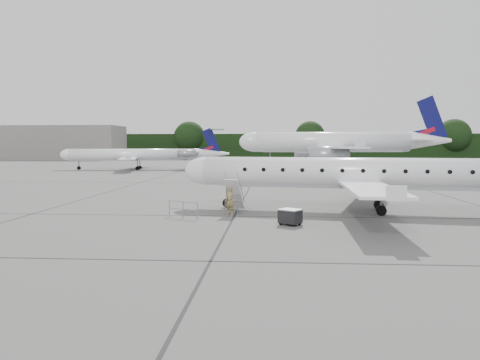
# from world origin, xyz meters

# --- Properties ---
(ground) EXTENTS (320.00, 320.00, 0.00)m
(ground) POSITION_xyz_m (0.00, 0.00, 0.00)
(ground) COLOR #60605E
(ground) RESTS_ON ground
(treeline) EXTENTS (260.00, 4.00, 8.00)m
(treeline) POSITION_xyz_m (0.00, 130.00, 4.00)
(treeline) COLOR black
(treeline) RESTS_ON ground
(terminal_building) EXTENTS (40.00, 14.00, 10.00)m
(terminal_building) POSITION_xyz_m (-70.00, 110.00, 5.00)
(terminal_building) COLOR slate
(terminal_building) RESTS_ON ground
(main_regional_jet) EXTENTS (30.92, 24.40, 7.20)m
(main_regional_jet) POSITION_xyz_m (1.66, 4.53, 3.60)
(main_regional_jet) COLOR white
(main_regional_jet) RESTS_ON ground
(airstair) EXTENTS (1.19, 2.31, 2.26)m
(airstair) POSITION_xyz_m (-6.92, 3.73, 1.13)
(airstair) COLOR white
(airstair) RESTS_ON ground
(passenger) EXTENTS (0.79, 0.68, 1.81)m
(passenger) POSITION_xyz_m (-7.12, 2.49, 0.91)
(passenger) COLOR olive
(passenger) RESTS_ON ground
(safety_railing) EXTENTS (1.97, 1.12, 1.00)m
(safety_railing) POSITION_xyz_m (-9.88, 1.06, 0.50)
(safety_railing) COLOR gray
(safety_railing) RESTS_ON ground
(baggage_cart) EXTENTS (1.41, 1.35, 0.95)m
(baggage_cart) POSITION_xyz_m (-3.46, -0.99, 0.48)
(baggage_cart) COLOR black
(baggage_cart) RESTS_ON ground
(bg_narrowbody) EXTENTS (40.88, 31.39, 13.70)m
(bg_narrowbody) POSITION_xyz_m (7.04, 64.40, 6.85)
(bg_narrowbody) COLOR white
(bg_narrowbody) RESTS_ON ground
(bg_regional_left) EXTENTS (30.48, 23.67, 7.38)m
(bg_regional_left) POSITION_xyz_m (-29.23, 54.63, 3.69)
(bg_regional_left) COLOR white
(bg_regional_left) RESTS_ON ground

